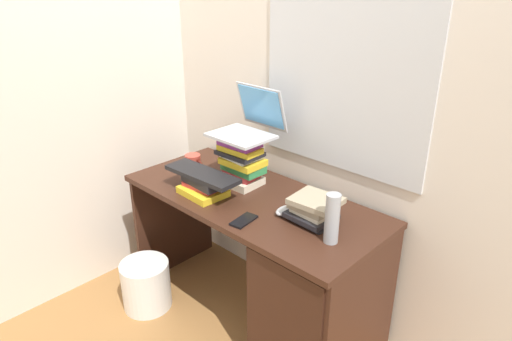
{
  "coord_description": "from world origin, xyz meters",
  "views": [
    {
      "loc": [
        1.45,
        -1.48,
        1.78
      ],
      "look_at": [
        0.07,
        -0.04,
        0.91
      ],
      "focal_mm": 32.41,
      "sensor_mm": 36.0,
      "label": 1
    }
  ],
  "objects": [
    {
      "name": "ground_plane",
      "position": [
        0.0,
        0.0,
        0.0
      ],
      "size": [
        6.0,
        6.0,
        0.0
      ],
      "primitive_type": "plane",
      "color": "olive"
    },
    {
      "name": "wall_back",
      "position": [
        0.0,
        0.35,
        1.3
      ],
      "size": [
        6.0,
        0.06,
        2.6
      ],
      "color": "silver",
      "rests_on": "ground"
    },
    {
      "name": "wall_left",
      "position": [
        -0.95,
        0.0,
        1.3
      ],
      "size": [
        0.05,
        6.0,
        2.6
      ],
      "primitive_type": "cube",
      "color": "beige",
      "rests_on": "ground"
    },
    {
      "name": "desk",
      "position": [
        0.35,
        -0.02,
        0.4
      ],
      "size": [
        1.38,
        0.61,
        0.73
      ],
      "color": "#381E14",
      "rests_on": "ground"
    },
    {
      "name": "book_stack_tall",
      "position": [
        -0.15,
        0.07,
        0.86
      ],
      "size": [
        0.24,
        0.18,
        0.26
      ],
      "color": "beige",
      "rests_on": "desk"
    },
    {
      "name": "book_stack_keyboard_riser",
      "position": [
        -0.2,
        -0.14,
        0.78
      ],
      "size": [
        0.24,
        0.18,
        0.1
      ],
      "color": "yellow",
      "rests_on": "desk"
    },
    {
      "name": "book_stack_side",
      "position": [
        0.37,
        0.02,
        0.79
      ],
      "size": [
        0.23,
        0.2,
        0.12
      ],
      "color": "black",
      "rests_on": "desk"
    },
    {
      "name": "laptop",
      "position": [
        -0.14,
        0.13,
        1.05
      ],
      "size": [
        0.31,
        0.31,
        0.24
      ],
      "color": "#B7BABF",
      "rests_on": "book_stack_tall"
    },
    {
      "name": "keyboard",
      "position": [
        -0.2,
        -0.15,
        0.84
      ],
      "size": [
        0.43,
        0.16,
        0.02
      ],
      "primitive_type": "cube",
      "rotation": [
        0.0,
        0.0,
        0.04
      ],
      "color": "black",
      "rests_on": "book_stack_keyboard_riser"
    },
    {
      "name": "computer_mouse",
      "position": [
        0.24,
        -0.02,
        0.75
      ],
      "size": [
        0.06,
        0.1,
        0.04
      ],
      "primitive_type": "ellipsoid",
      "color": "#A5A8AD",
      "rests_on": "desk"
    },
    {
      "name": "mug",
      "position": [
        -0.46,
        -0.0,
        0.78
      ],
      "size": [
        0.13,
        0.09,
        0.1
      ],
      "color": "#B23F33",
      "rests_on": "desk"
    },
    {
      "name": "water_bottle",
      "position": [
        0.53,
        -0.07,
        0.84
      ],
      "size": [
        0.06,
        0.06,
        0.22
      ],
      "primitive_type": "cylinder",
      "color": "#999EA5",
      "rests_on": "desk"
    },
    {
      "name": "cell_phone",
      "position": [
        0.15,
        -0.2,
        0.73
      ],
      "size": [
        0.08,
        0.14,
        0.01
      ],
      "primitive_type": "cube",
      "rotation": [
        0.0,
        0.0,
        0.14
      ],
      "color": "black",
      "rests_on": "desk"
    },
    {
      "name": "wastebasket",
      "position": [
        -0.47,
        -0.37,
        0.14
      ],
      "size": [
        0.27,
        0.27,
        0.28
      ],
      "primitive_type": "cylinder",
      "color": "silver",
      "rests_on": "ground"
    }
  ]
}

